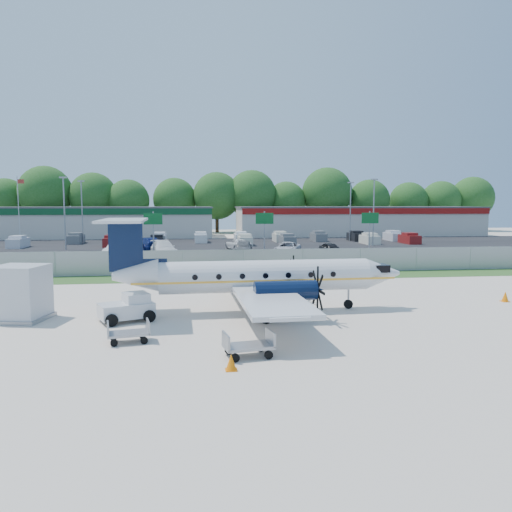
{
  "coord_description": "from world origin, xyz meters",
  "views": [
    {
      "loc": [
        -4.14,
        -26.75,
        5.77
      ],
      "look_at": [
        0.0,
        6.0,
        2.3
      ],
      "focal_mm": 35.0,
      "sensor_mm": 36.0,
      "label": 1
    }
  ],
  "objects": [
    {
      "name": "light_pole_nw",
      "position": [
        -20.0,
        38.0,
        5.23
      ],
      "size": [
        0.9,
        0.35,
        9.09
      ],
      "color": "gray",
      "rests_on": "ground"
    },
    {
      "name": "baggage_cart_far",
      "position": [
        -6.88,
        -5.91,
        0.42
      ],
      "size": [
        1.86,
        1.31,
        0.9
      ],
      "color": "gray",
      "rests_on": "ground"
    },
    {
      "name": "road_car_mid",
      "position": [
        7.7,
        20.87,
        0.0
      ],
      "size": [
        4.25,
        2.93,
        1.34
      ],
      "primitive_type": "imported",
      "rotation": [
        0.0,
        0.0,
        -1.95
      ],
      "color": "navy",
      "rests_on": "ground"
    },
    {
      "name": "parking_lot",
      "position": [
        0.0,
        40.0,
        0.01
      ],
      "size": [
        170.0,
        32.0,
        0.02
      ],
      "primitive_type": "cube",
      "color": "black",
      "rests_on": "ground"
    },
    {
      "name": "cone_nose",
      "position": [
        14.13,
        0.21,
        0.29
      ],
      "size": [
        0.43,
        0.43,
        0.61
      ],
      "color": "orange",
      "rests_on": "ground"
    },
    {
      "name": "sign_left",
      "position": [
        -8.0,
        22.91,
        3.61
      ],
      "size": [
        1.8,
        0.26,
        5.0
      ],
      "color": "gray",
      "rests_on": "ground"
    },
    {
      "name": "far_parking_rows",
      "position": [
        0.0,
        45.0,
        0.0
      ],
      "size": [
        56.0,
        10.0,
        1.6
      ],
      "primitive_type": null,
      "color": "gray",
      "rests_on": "ground"
    },
    {
      "name": "parked_car_f",
      "position": [
        -9.55,
        35.35,
        0.0
      ],
      "size": [
        4.39,
        6.25,
        1.68
      ],
      "primitive_type": "imported",
      "rotation": [
        0.0,
        0.0,
        3.53
      ],
      "color": "navy",
      "rests_on": "ground"
    },
    {
      "name": "road_car_west",
      "position": [
        -19.96,
        17.28,
        0.0
      ],
      "size": [
        4.75,
        3.0,
        1.51
      ],
      "primitive_type": "imported",
      "rotation": [
        0.0,
        0.0,
        1.27
      ],
      "color": "#595B5E",
      "rests_on": "ground"
    },
    {
      "name": "sign_mid",
      "position": [
        3.0,
        22.91,
        3.61
      ],
      "size": [
        1.8,
        0.26,
        5.0
      ],
      "color": "gray",
      "rests_on": "ground"
    },
    {
      "name": "grass_verge",
      "position": [
        0.0,
        12.0,
        0.01
      ],
      "size": [
        170.0,
        4.0,
        0.02
      ],
      "primitive_type": "cube",
      "color": "#2D561E",
      "rests_on": "ground"
    },
    {
      "name": "parked_car_d",
      "position": [
        6.41,
        28.39,
        0.0
      ],
      "size": [
        4.23,
        5.81,
        1.47
      ],
      "primitive_type": "imported",
      "rotation": [
        0.0,
        0.0,
        -0.38
      ],
      "color": "silver",
      "rests_on": "ground"
    },
    {
      "name": "building_west",
      "position": [
        -24.0,
        61.98,
        2.63
      ],
      "size": [
        46.4,
        12.4,
        5.24
      ],
      "color": "beige",
      "rests_on": "ground"
    },
    {
      "name": "parked_car_e",
      "position": [
        11.4,
        28.25,
        0.0
      ],
      "size": [
        2.17,
        4.15,
        1.35
      ],
      "primitive_type": "imported",
      "rotation": [
        0.0,
        0.0,
        0.15
      ],
      "color": "black",
      "rests_on": "ground"
    },
    {
      "name": "access_road",
      "position": [
        0.0,
        19.0,
        0.01
      ],
      "size": [
        170.0,
        8.0,
        0.02
      ],
      "primitive_type": "cube",
      "color": "black",
      "rests_on": "ground"
    },
    {
      "name": "building_east",
      "position": [
        26.0,
        61.98,
        2.63
      ],
      "size": [
        44.4,
        12.4,
        5.24
      ],
      "color": "beige",
      "rests_on": "ground"
    },
    {
      "name": "service_container",
      "position": [
        -12.7,
        -1.06,
        1.27
      ],
      "size": [
        2.93,
        2.93,
        2.73
      ],
      "color": "silver",
      "rests_on": "ground"
    },
    {
      "name": "perimeter_fence",
      "position": [
        0.0,
        14.0,
        1.0
      ],
      "size": [
        120.0,
        0.06,
        1.99
      ],
      "color": "gray",
      "rests_on": "ground"
    },
    {
      "name": "ground",
      "position": [
        0.0,
        0.0,
        0.0
      ],
      "size": [
        170.0,
        170.0,
        0.0
      ],
      "primitive_type": "plane",
      "color": "beige",
      "rests_on": "ground"
    },
    {
      "name": "light_pole_ne",
      "position": [
        20.0,
        38.0,
        5.23
      ],
      "size": [
        0.9,
        0.35,
        9.09
      ],
      "color": "gray",
      "rests_on": "ground"
    },
    {
      "name": "parked_car_b",
      "position": [
        -7.41,
        28.79,
        0.0
      ],
      "size": [
        3.52,
        6.17,
        1.69
      ],
      "primitive_type": "imported",
      "rotation": [
        0.0,
        0.0,
        0.21
      ],
      "color": "silver",
      "rests_on": "ground"
    },
    {
      "name": "parked_car_a",
      "position": [
        -12.46,
        29.2,
        0.0
      ],
      "size": [
        2.64,
        4.83,
        1.51
      ],
      "primitive_type": "imported",
      "rotation": [
        0.0,
        0.0,
        -0.24
      ],
      "color": "silver",
      "rests_on": "ground"
    },
    {
      "name": "tree_line",
      "position": [
        0.0,
        74.0,
        0.0
      ],
      "size": [
        112.0,
        6.0,
        14.0
      ],
      "primitive_type": null,
      "color": "#1E4F17",
      "rests_on": "ground"
    },
    {
      "name": "baggage_cart_near",
      "position": [
        -2.12,
        -8.5,
        0.45
      ],
      "size": [
        1.99,
        1.38,
        0.96
      ],
      "color": "gray",
      "rests_on": "ground"
    },
    {
      "name": "light_pole_sw",
      "position": [
        -20.0,
        48.0,
        5.23
      ],
      "size": [
        0.9,
        0.35,
        9.09
      ],
      "color": "gray",
      "rests_on": "ground"
    },
    {
      "name": "cone_port_wing",
      "position": [
        -2.89,
        -9.94,
        0.27
      ],
      "size": [
        0.41,
        0.41,
        0.58
      ],
      "color": "orange",
      "rests_on": "ground"
    },
    {
      "name": "parked_car_c",
      "position": [
        1.56,
        29.83,
        0.0
      ],
      "size": [
        2.63,
        5.03,
        1.63
      ],
      "primitive_type": "imported",
      "rotation": [
        0.0,
        0.0,
        -0.15
      ],
      "color": "#595B5E",
      "rests_on": "ground"
    },
    {
      "name": "parked_car_g",
      "position": [
        1.47,
        35.65,
        0.0
      ],
      "size": [
        3.45,
        5.23,
        1.33
      ],
      "primitive_type": "imported",
      "rotation": [
        0.0,
        0.0,
        3.42
      ],
      "color": "silver",
      "rests_on": "ground"
    },
    {
      "name": "cone_starboard_wing",
      "position": [
        1.34,
        4.85,
        0.24
      ],
      "size": [
        0.36,
        0.36,
        0.51
      ],
      "color": "orange",
      "rests_on": "ground"
    },
    {
      "name": "sign_right",
      "position": [
        14.0,
        22.91,
        3.61
      ],
      "size": [
        1.8,
        0.26,
        5.0
      ],
      "color": "gray",
      "rests_on": "ground"
    },
    {
      "name": "pushback_tug",
      "position": [
        -7.35,
        -1.96,
        0.65
      ],
      "size": [
        2.93,
        2.59,
        1.37
      ],
      "color": "silver",
      "rests_on": "ground"
    },
    {
      "name": "flagpole_east",
      "position": [
        -30.92,
        55.0,
        5.64
      ],
      "size": [
        1.06,
        0.12,
        10.0
      ],
      "color": "silver",
      "rests_on": "ground"
    },
    {
      "name": "light_pole_se",
      "position": [
        20.0,
        48.0,
        5.23
      ],
      "size": [
        0.9,
        0.35,
        9.09
      ],
      "color": "gray",
      "rests_on": "ground"
    },
    {
      "name": "aircraft",
      "position": [
        -0.7,
        -0.68,
        1.93
      ],
      "size": [
        16.04,
        15.84,
        4.99
      ],
      "color": "silver",
      "rests_on": "ground"
    }
  ]
}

